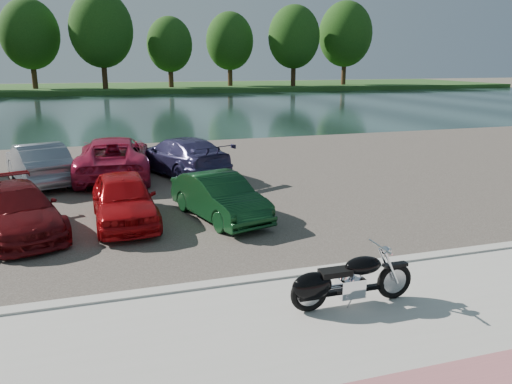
# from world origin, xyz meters

# --- Properties ---
(ground) EXTENTS (200.00, 200.00, 0.00)m
(ground) POSITION_xyz_m (0.00, 0.00, 0.00)
(ground) COLOR #595447
(ground) RESTS_ON ground
(promenade) EXTENTS (60.00, 6.00, 0.10)m
(promenade) POSITION_xyz_m (0.00, -1.00, 0.05)
(promenade) COLOR #B8B6AD
(promenade) RESTS_ON ground
(kerb) EXTENTS (60.00, 0.30, 0.14)m
(kerb) POSITION_xyz_m (0.00, 2.00, 0.07)
(kerb) COLOR #B8B6AD
(kerb) RESTS_ON ground
(parking_lot) EXTENTS (60.00, 18.00, 0.04)m
(parking_lot) POSITION_xyz_m (0.00, 11.00, 0.02)
(parking_lot) COLOR #3D3831
(parking_lot) RESTS_ON ground
(river) EXTENTS (120.00, 40.00, 0.00)m
(river) POSITION_xyz_m (0.00, 40.00, 0.00)
(river) COLOR #182C28
(river) RESTS_ON ground
(far_bank) EXTENTS (120.00, 24.00, 0.60)m
(far_bank) POSITION_xyz_m (0.00, 72.00, 0.30)
(far_bank) COLOR #254719
(far_bank) RESTS_ON ground
(far_trees) EXTENTS (70.25, 10.68, 12.52)m
(far_trees) POSITION_xyz_m (4.36, 65.79, 7.49)
(far_trees) COLOR #392414
(far_trees) RESTS_ON far_bank
(motorcycle) EXTENTS (2.33, 0.75, 1.05)m
(motorcycle) POSITION_xyz_m (-0.08, 0.49, 0.56)
(motorcycle) COLOR black
(motorcycle) RESTS_ON promenade
(car_3) EXTENTS (2.96, 4.55, 1.22)m
(car_3) POSITION_xyz_m (-6.03, 6.49, 0.65)
(car_3) COLOR #590C10
(car_3) RESTS_ON parking_lot
(car_4) EXTENTS (1.74, 3.99, 1.34)m
(car_4) POSITION_xyz_m (-3.44, 6.62, 0.71)
(car_4) COLOR #A70B0F
(car_4) RESTS_ON parking_lot
(car_5) EXTENTS (2.25, 3.94, 1.23)m
(car_5) POSITION_xyz_m (-0.91, 6.22, 0.65)
(car_5) COLOR #0E3618
(car_5) RESTS_ON parking_lot
(car_9) EXTENTS (2.76, 4.67, 1.45)m
(car_9) POSITION_xyz_m (-6.09, 12.11, 0.77)
(car_9) COLOR slate
(car_9) RESTS_ON parking_lot
(car_10) EXTENTS (2.92, 5.65, 1.52)m
(car_10) POSITION_xyz_m (-3.51, 12.31, 0.80)
(car_10) COLOR #AC1C40
(car_10) RESTS_ON parking_lot
(car_11) EXTENTS (3.67, 5.29, 1.42)m
(car_11) POSITION_xyz_m (-1.06, 12.14, 0.75)
(car_11) COLOR navy
(car_11) RESTS_ON parking_lot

